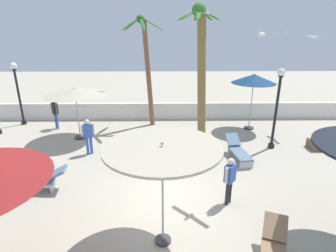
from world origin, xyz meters
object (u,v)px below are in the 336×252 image
palm_tree_0 (201,61)px  lounge_chair_0 (238,150)px  lamp_post_1 (17,88)px  seagull_0 (208,13)px  guest_0 (88,133)px  lamp_post_2 (277,104)px  seagull_1 (262,34)px  guest_2 (55,111)px  patio_umbrella_0 (75,92)px  planter (318,141)px  patio_umbrella_5 (162,151)px  seagull_2 (314,37)px  lounge_chair_1 (39,180)px  guest_1 (230,177)px  palm_tree_1 (146,61)px  patio_umbrella_3 (254,79)px

palm_tree_0 → lounge_chair_0: size_ratio=3.25×
lamp_post_1 → seagull_0: seagull_0 is taller
lamp_post_1 → guest_0: 6.38m
lamp_post_2 → seagull_1: seagull_1 is taller
guest_2 → seagull_0: (7.75, -1.68, 4.79)m
patio_umbrella_0 → seagull_0: size_ratio=2.44×
lamp_post_1 → seagull_0: bearing=-13.9°
patio_umbrella_0 → seagull_1: bearing=-33.1°
patio_umbrella_0 → planter: 11.44m
patio_umbrella_5 → planter: bearing=38.8°
seagull_2 → planter: 5.13m
lamp_post_2 → seagull_1: 4.88m
lounge_chair_0 → guest_0: (-6.33, 0.60, 0.55)m
lounge_chair_1 → seagull_1: (6.98, 0.15, 4.60)m
guest_0 → guest_2: bearing=128.9°
lamp_post_2 → guest_0: lamp_post_2 is taller
lamp_post_2 → lounge_chair_1: 9.87m
guest_1 → palm_tree_1: bearing=111.1°
lounge_chair_1 → lamp_post_1: bearing=119.3°
guest_2 → planter: (12.84, -2.88, -0.63)m
lamp_post_2 → seagull_2: 4.40m
patio_umbrella_3 → lounge_chair_0: bearing=-113.3°
palm_tree_1 → seagull_0: seagull_0 is taller
patio_umbrella_0 → patio_umbrella_3: (8.86, 1.24, 0.37)m
lounge_chair_0 → planter: planter is taller
palm_tree_0 → guest_1: (0.26, -5.63, -2.84)m
guest_1 → patio_umbrella_3: bearing=68.3°
guest_2 → seagull_1: bearing=-34.6°
patio_umbrella_3 → seagull_2: size_ratio=2.82×
guest_1 → guest_2: 10.46m
lounge_chair_0 → guest_1: bearing=-109.7°
palm_tree_1 → guest_0: 5.20m
guest_0 → guest_2: size_ratio=0.95×
palm_tree_1 → planter: size_ratio=6.88×
seagull_0 → seagull_1: size_ratio=1.08×
patio_umbrella_0 → lamp_post_2: bearing=-8.2°
lounge_chair_1 → guest_0: (0.93, 2.89, 0.55)m
palm_tree_1 → seagull_2: bearing=-6.1°
seagull_1 → patio_umbrella_0: bearing=146.9°
guest_0 → lounge_chair_0: bearing=-5.4°
guest_1 → planter: size_ratio=1.83×
patio_umbrella_5 → lamp_post_1: bearing=130.8°
lounge_chair_0 → seagull_2: size_ratio=1.80×
seagull_2 → guest_2: bearing=178.7°
palm_tree_1 → lounge_chair_1: palm_tree_1 is taller
lamp_post_2 → lounge_chair_0: 2.73m
lounge_chair_1 → seagull_0: seagull_0 is taller
guest_0 → seagull_2: size_ratio=1.48×
patio_umbrella_3 → palm_tree_0: bearing=-159.3°
patio_umbrella_0 → palm_tree_0: (5.93, 0.13, 1.43)m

